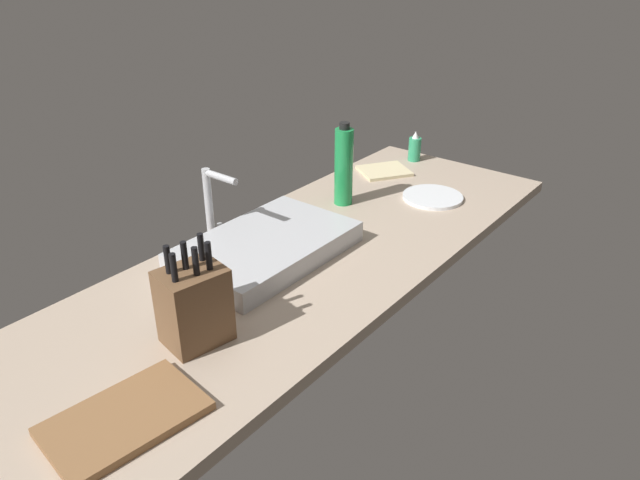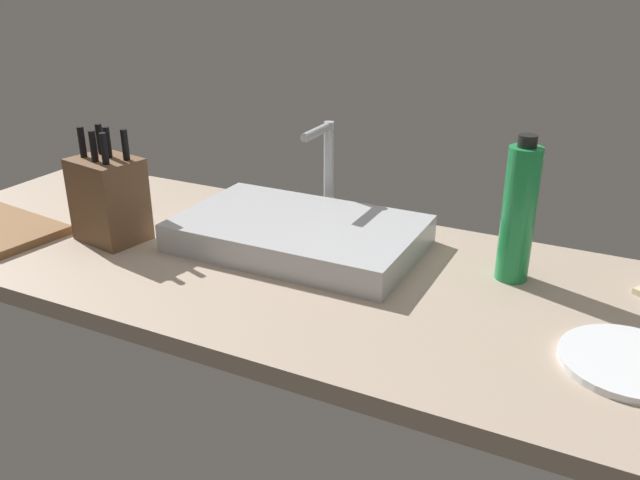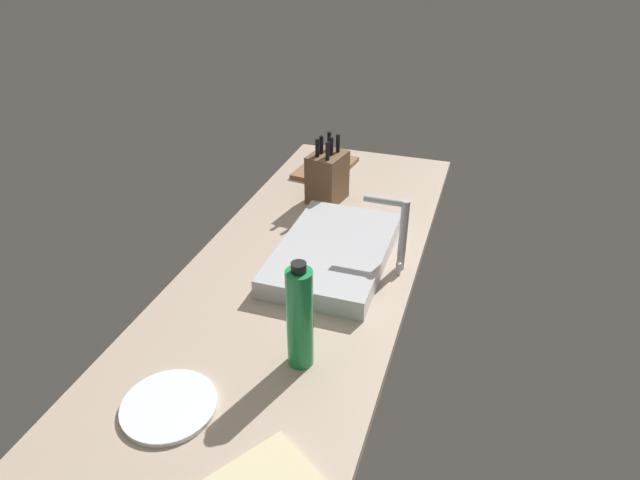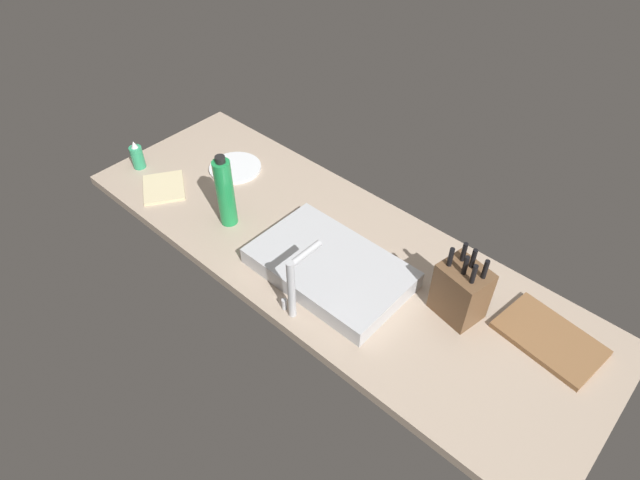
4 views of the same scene
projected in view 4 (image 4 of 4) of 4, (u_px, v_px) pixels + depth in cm
name	position (u px, v px, depth cm)	size (l,w,h in cm)	color
countertop_slab	(329.00, 253.00, 184.66)	(193.05, 66.64, 3.50)	tan
sink_basin	(330.00, 267.00, 173.07)	(50.44, 31.55, 6.06)	#B7BABF
faucet	(294.00, 282.00, 154.82)	(5.50, 13.27, 22.62)	#B7BABF
knife_block	(461.00, 291.00, 157.62)	(15.81, 13.54, 24.62)	brown
cutting_board	(549.00, 339.00, 155.73)	(28.84, 18.29, 1.80)	brown
soap_bottle	(137.00, 156.00, 213.66)	(4.95, 4.95, 12.09)	#2D9966
water_bottle	(225.00, 192.00, 184.36)	(6.21, 6.21, 28.10)	#1E8E47
dinner_plate	(235.00, 168.00, 215.77)	(20.76, 20.76, 1.20)	white
dish_towel	(164.00, 187.00, 206.63)	(17.93, 15.11, 1.20)	beige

